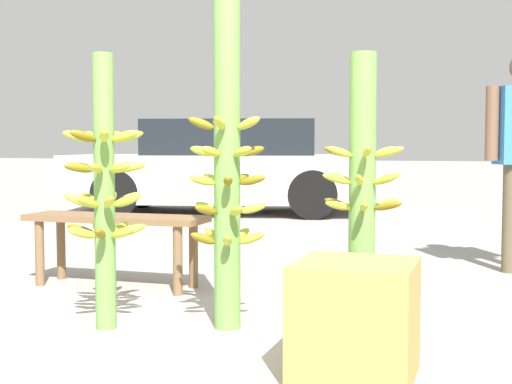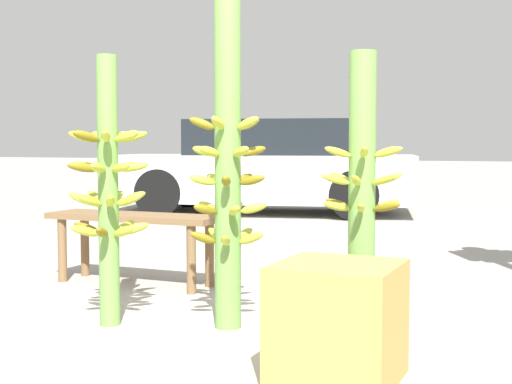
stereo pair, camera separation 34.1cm
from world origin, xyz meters
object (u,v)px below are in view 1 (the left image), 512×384
at_px(banana_stalk_left, 104,189).
at_px(market_bench, 116,228).
at_px(produce_crate, 355,320).
at_px(banana_stalk_center, 227,167).
at_px(banana_stalk_right, 362,192).
at_px(parked_car, 223,168).

bearing_deg(banana_stalk_left, market_bench, 116.82).
relative_size(banana_stalk_left, market_bench, 1.14).
bearing_deg(produce_crate, banana_stalk_left, 165.12).
distance_m(banana_stalk_center, market_bench, 1.39).
relative_size(banana_stalk_left, banana_stalk_right, 1.00).
bearing_deg(market_bench, banana_stalk_center, -35.95).
height_order(banana_stalk_left, market_bench, banana_stalk_left).
height_order(banana_stalk_center, banana_stalk_right, banana_stalk_center).
bearing_deg(market_bench, banana_stalk_left, -63.55).
relative_size(banana_stalk_center, banana_stalk_right, 1.21).
bearing_deg(market_bench, parked_car, 102.77).
bearing_deg(banana_stalk_left, parked_car, 105.52).
xyz_separation_m(market_bench, produce_crate, (1.83, -1.33, -0.16)).
relative_size(banana_stalk_right, market_bench, 1.13).
xyz_separation_m(banana_stalk_right, parked_car, (-2.90, 5.65, -0.08)).
distance_m(banana_stalk_center, banana_stalk_right, 0.68).
distance_m(banana_stalk_left, market_bench, 1.14).
bearing_deg(produce_crate, market_bench, 144.06).
height_order(market_bench, produce_crate, market_bench).
bearing_deg(parked_car, produce_crate, -168.98).
distance_m(banana_stalk_center, produce_crate, 1.11).
bearing_deg(banana_stalk_center, market_bench, 144.41).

